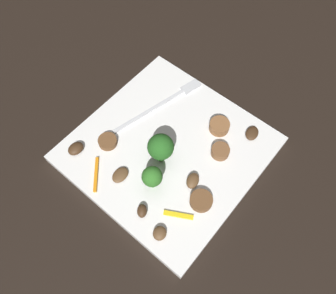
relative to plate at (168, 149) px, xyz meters
name	(u,v)px	position (x,y,z in m)	size (l,w,h in m)	color
ground_plane	(168,151)	(0.00, 0.00, -0.01)	(1.40, 1.40, 0.00)	black
plate	(168,149)	(0.00, 0.00, 0.00)	(0.28, 0.28, 0.02)	white
fork	(164,102)	(0.06, 0.06, 0.01)	(0.18, 0.05, 0.00)	silver
broccoli_floret_0	(161,147)	(-0.02, -0.01, 0.05)	(0.04, 0.04, 0.06)	#296420
broccoli_floret_1	(152,177)	(-0.07, -0.02, 0.04)	(0.03, 0.03, 0.05)	#347525
sausage_slice_0	(108,141)	(-0.06, 0.08, 0.01)	(0.03, 0.03, 0.01)	brown
sausage_slice_1	(219,126)	(0.08, -0.04, 0.02)	(0.03, 0.03, 0.02)	brown
sausage_slice_2	(220,151)	(0.04, -0.07, 0.01)	(0.03, 0.03, 0.01)	brown
sausage_slice_3	(201,201)	(-0.04, -0.10, 0.01)	(0.03, 0.03, 0.01)	brown
mushroom_0	(193,181)	(-0.02, -0.07, 0.01)	(0.03, 0.02, 0.01)	brown
mushroom_1	(142,211)	(-0.11, -0.04, 0.01)	(0.02, 0.01, 0.01)	#422B19
mushroom_2	(76,149)	(-0.10, 0.11, 0.01)	(0.03, 0.02, 0.01)	#422B19
mushroom_3	(120,175)	(-0.09, 0.02, 0.01)	(0.03, 0.02, 0.01)	brown
mushroom_4	(160,233)	(-0.11, -0.08, 0.01)	(0.02, 0.02, 0.01)	brown
mushroom_5	(252,133)	(0.11, -0.09, 0.01)	(0.03, 0.02, 0.01)	#422B19
pepper_strip_0	(96,174)	(-0.11, 0.05, 0.01)	(0.06, 0.00, 0.00)	orange
pepper_strip_1	(178,215)	(-0.08, -0.08, 0.01)	(0.04, 0.01, 0.00)	yellow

